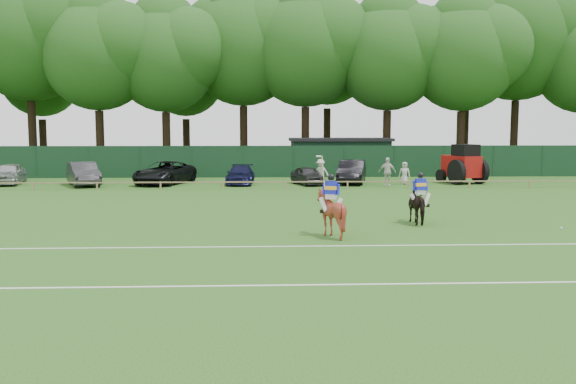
{
  "coord_description": "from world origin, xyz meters",
  "views": [
    {
      "loc": [
        -0.53,
        -20.96,
        3.97
      ],
      "look_at": [
        0.5,
        3.0,
        1.4
      ],
      "focal_mm": 38.0,
      "sensor_mm": 36.0,
      "label": 1
    }
  ],
  "objects": [
    {
      "name": "perimeter_fence",
      "position": [
        0.0,
        27.0,
        1.25
      ],
      "size": [
        92.08,
        0.08,
        2.5
      ],
      "color": "#14351E",
      "rests_on": "ground"
    },
    {
      "name": "estate_black",
      "position": [
        5.81,
        21.67,
        0.82
      ],
      "size": [
        2.8,
        5.26,
        1.65
      ],
      "primitive_type": "imported",
      "rotation": [
        0.0,
        0.0,
        -0.22
      ],
      "color": "black",
      "rests_on": "ground"
    },
    {
      "name": "rider_chestnut",
      "position": [
        1.96,
        0.82,
        1.64
      ],
      "size": [
        0.92,
        0.74,
        2.05
      ],
      "rotation": [
        0.0,
        0.0,
        2.8
      ],
      "color": "silver",
      "rests_on": "ground"
    },
    {
      "name": "suv_black",
      "position": [
        -7.3,
        21.67,
        0.79
      ],
      "size": [
        4.26,
        6.19,
        1.57
      ],
      "primitive_type": "imported",
      "rotation": [
        0.0,
        0.0,
        -0.32
      ],
      "color": "black",
      "rests_on": "ground"
    },
    {
      "name": "sedan_navy",
      "position": [
        -2.02,
        21.41,
        0.65
      ],
      "size": [
        2.0,
        4.53,
        1.29
      ],
      "primitive_type": "imported",
      "rotation": [
        0.0,
        0.0,
        -0.04
      ],
      "color": "black",
      "rests_on": "ground"
    },
    {
      "name": "horse_dark",
      "position": [
        5.96,
        3.61,
        0.76
      ],
      "size": [
        1.0,
        1.88,
        1.53
      ],
      "primitive_type": "imported",
      "rotation": [
        0.0,
        0.0,
        3.24
      ],
      "color": "black",
      "rests_on": "ground"
    },
    {
      "name": "hatch_grey",
      "position": [
        2.62,
        20.82,
        0.63
      ],
      "size": [
        2.5,
        3.96,
        1.26
      ],
      "primitive_type": "imported",
      "rotation": [
        0.0,
        0.0,
        0.3
      ],
      "color": "#303032",
      "rests_on": "ground"
    },
    {
      "name": "spectator_right",
      "position": [
        9.32,
        20.6,
        0.78
      ],
      "size": [
        0.87,
        0.67,
        1.57
      ],
      "primitive_type": "imported",
      "rotation": [
        0.0,
        0.0,
        -0.25
      ],
      "color": "beige",
      "rests_on": "ground"
    },
    {
      "name": "rider_dark",
      "position": [
        5.96,
        3.6,
        1.47
      ],
      "size": [
        0.94,
        0.41,
        1.41
      ],
      "rotation": [
        0.0,
        0.0,
        3.24
      ],
      "color": "silver",
      "rests_on": "ground"
    },
    {
      "name": "sedan_grey",
      "position": [
        -12.67,
        20.88,
        0.79
      ],
      "size": [
        3.52,
        5.08,
        1.59
      ],
      "primitive_type": "imported",
      "rotation": [
        0.0,
        0.0,
        0.43
      ],
      "color": "#303033",
      "rests_on": "ground"
    },
    {
      "name": "utility_shed",
      "position": [
        6.0,
        30.0,
        1.54
      ],
      "size": [
        8.4,
        4.4,
        3.04
      ],
      "color": "#14331E",
      "rests_on": "ground"
    },
    {
      "name": "tree_row",
      "position": [
        2.0,
        35.0,
        0.0
      ],
      "size": [
        96.0,
        12.0,
        21.0
      ],
      "primitive_type": null,
      "color": "#26561C",
      "rests_on": "ground"
    },
    {
      "name": "spectator_mid",
      "position": [
        7.86,
        19.4,
        0.97
      ],
      "size": [
        1.21,
        0.72,
        1.94
      ],
      "primitive_type": "imported",
      "rotation": [
        0.0,
        0.0,
        -0.24
      ],
      "color": "silver",
      "rests_on": "ground"
    },
    {
      "name": "polo_ball",
      "position": [
        11.13,
        1.99,
        0.04
      ],
      "size": [
        0.09,
        0.09,
        0.09
      ],
      "primitive_type": "sphere",
      "color": "silver",
      "rests_on": "ground"
    },
    {
      "name": "spectator_left",
      "position": [
        3.5,
        20.59,
        0.88
      ],
      "size": [
        1.28,
        0.96,
        1.77
      ],
      "primitive_type": "imported",
      "rotation": [
        0.0,
        0.0,
        -0.3
      ],
      "color": "beige",
      "rests_on": "ground"
    },
    {
      "name": "ground",
      "position": [
        0.0,
        0.0,
        0.0
      ],
      "size": [
        160.0,
        160.0,
        0.0
      ],
      "primitive_type": "plane",
      "color": "#1E4C14",
      "rests_on": "ground"
    },
    {
      "name": "horse_chestnut",
      "position": [
        1.96,
        0.83,
        0.86
      ],
      "size": [
        1.84,
        1.95,
        1.73
      ],
      "primitive_type": "imported",
      "rotation": [
        0.0,
        0.0,
        2.8
      ],
      "color": "maroon",
      "rests_on": "ground"
    },
    {
      "name": "pitch_rail",
      "position": [
        0.0,
        18.0,
        0.45
      ],
      "size": [
        62.1,
        0.1,
        0.5
      ],
      "color": "#997F5B",
      "rests_on": "ground"
    },
    {
      "name": "sedan_silver",
      "position": [
        -18.02,
        21.82,
        0.74
      ],
      "size": [
        2.46,
        4.59,
        1.48
      ],
      "primitive_type": "imported",
      "rotation": [
        0.0,
        0.0,
        0.17
      ],
      "color": "#AEB1B3",
      "rests_on": "ground"
    },
    {
      "name": "tractor",
      "position": [
        13.63,
        21.33,
        1.3
      ],
      "size": [
        3.09,
        3.79,
        2.75
      ],
      "rotation": [
        0.0,
        0.0,
        0.32
      ],
      "color": "#99100E",
      "rests_on": "ground"
    },
    {
      "name": "pitch_lines",
      "position": [
        0.0,
        -3.5,
        0.01
      ],
      "size": [
        60.0,
        5.1,
        0.01
      ],
      "color": "silver",
      "rests_on": "ground"
    }
  ]
}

